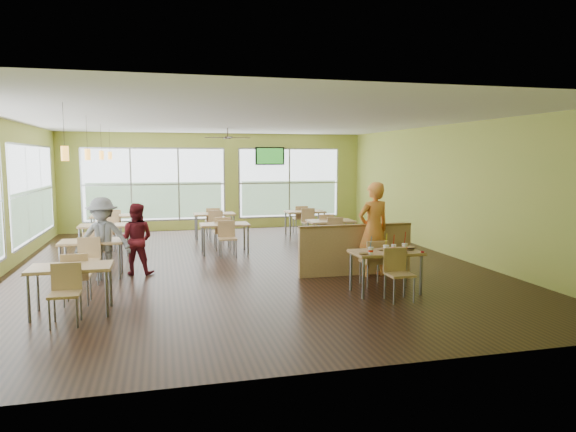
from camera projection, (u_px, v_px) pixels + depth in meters
The scene contains 20 objects.
room at pixel (246, 194), 11.37m from camera, with size 12.00×12.04×3.20m.
window_bays at pixel (129, 192), 13.71m from camera, with size 9.24×10.24×2.38m.
main_table at pixel (386, 258), 9.06m from camera, with size 1.22×1.52×0.87m.
half_wall_divider at pixel (355, 250), 10.47m from camera, with size 2.40×0.14×1.04m.
dining_tables at pixel (194, 228), 12.87m from camera, with size 6.92×8.72×0.87m.
pendant_lights at pixel (95, 155), 11.15m from camera, with size 0.11×7.31×0.86m.
ceiling_fan at pixel (228, 137), 14.11m from camera, with size 1.25×1.25×0.29m.
tv_backwall at pixel (270, 156), 17.39m from camera, with size 1.00×0.07×0.60m.
man_plaid at pixel (373, 229), 10.30m from camera, with size 0.70×0.46×1.91m, color #F6551B.
patron_maroon at pixel (136, 239), 10.51m from camera, with size 0.72×0.56×1.47m, color maroon.
patron_grey at pixel (103, 239), 10.01m from camera, with size 1.05×0.60×1.63m, color slate.
cup_blue at pixel (371, 251), 8.71m from camera, with size 0.09×0.09×0.34m.
cup_yellow at pixel (386, 249), 8.83m from camera, with size 0.10×0.10×0.37m.
cup_red_near at pixel (394, 248), 9.02m from camera, with size 0.09×0.09×0.32m.
cup_red_far at pixel (405, 247), 8.99m from camera, with size 0.10×0.10×0.38m.
food_basket at pixel (409, 248), 9.19m from camera, with size 0.23×0.23×0.05m.
ketchup_cup at pixel (423, 252), 8.89m from camera, with size 0.06×0.06×0.03m, color #9E0A14.
wrapper_left at pixel (363, 253), 8.73m from camera, with size 0.17×0.15×0.04m, color tan.
wrapper_mid at pixel (382, 249), 9.12m from camera, with size 0.19×0.17×0.05m, color tan.
wrapper_right at pixel (404, 252), 8.84m from camera, with size 0.14×0.12×0.03m, color tan.
Camera 1 is at (-1.84, -11.24, 2.38)m, focal length 32.00 mm.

